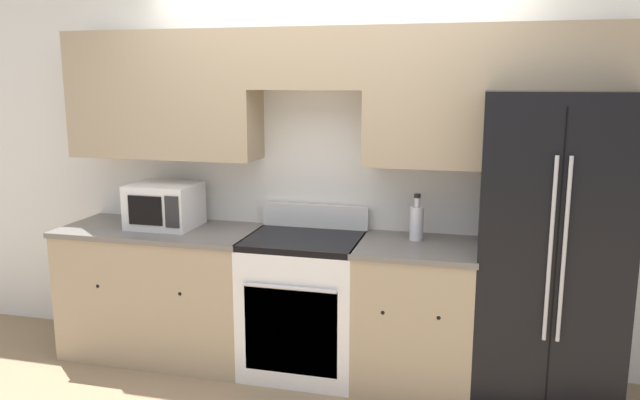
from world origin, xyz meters
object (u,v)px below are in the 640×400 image
at_px(oven_range, 304,303).
at_px(microwave, 165,205).
at_px(bottle, 417,222).
at_px(refrigerator, 548,248).

bearing_deg(oven_range, microwave, 177.23).
bearing_deg(microwave, bottle, 2.37).
relative_size(oven_range, refrigerator, 0.58).
distance_m(oven_range, microwave, 1.17).
xyz_separation_m(refrigerator, microwave, (-2.50, -0.03, 0.13)).
bearing_deg(oven_range, refrigerator, 2.89).
relative_size(refrigerator, microwave, 4.18).
distance_m(refrigerator, microwave, 2.50).
bearing_deg(microwave, oven_range, -2.77).
relative_size(refrigerator, bottle, 6.25).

